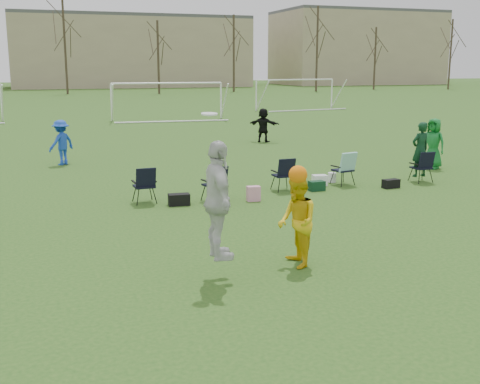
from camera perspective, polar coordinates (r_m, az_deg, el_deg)
name	(u,v)px	position (r m, az deg, el deg)	size (l,w,h in m)	color
ground	(367,301)	(9.62, 11.96, -10.11)	(260.00, 260.00, 0.00)	#244E18
fielder_blue	(61,142)	(22.83, -16.59, 4.52)	(1.05, 0.61, 1.63)	blue
fielder_green_far	(433,144)	(22.12, 17.85, 4.40)	(0.86, 0.56, 1.77)	#136D29
fielder_black	(263,125)	(28.50, 2.23, 6.36)	(1.48, 0.47, 1.60)	black
center_contest	(254,209)	(10.26, 1.34, -1.65)	(2.17, 1.27, 2.82)	silver
sideline_setup	(314,171)	(17.62, 7.02, 1.98)	(9.32, 1.93, 1.86)	#0D331C
goal_mid	(167,90)	(40.56, -6.91, 9.53)	(7.40, 0.63, 2.46)	white
goal_right	(295,86)	(50.10, 5.28, 10.01)	(7.35, 1.14, 2.46)	white
tree_line	(68,52)	(77.60, -15.98, 12.62)	(110.28, 3.28, 11.40)	#382B21
building_row	(98,50)	(104.24, -13.29, 12.96)	(126.00, 16.00, 13.00)	tan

